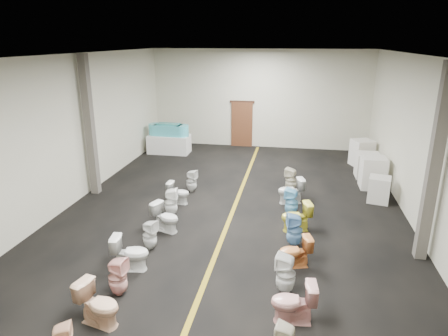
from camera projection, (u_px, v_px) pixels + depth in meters
The scene contains 32 objects.
floor at pixel (231, 215), 11.65m from camera, with size 16.00×16.00×0.00m, color black.
ceiling at pixel (232, 55), 10.26m from camera, with size 16.00×16.00×0.00m, color black.
wall_back at pixel (260, 99), 18.44m from camera, with size 10.00×10.00×0.00m, color beige.
wall_left at pixel (65, 133), 11.81m from camera, with size 16.00×16.00×0.00m, color beige.
wall_right at pixel (426, 149), 10.10m from camera, with size 16.00×16.00×0.00m, color beige.
aisle_stripe at pixel (231, 215), 11.65m from camera, with size 0.12×15.60×0.01m, color olive.
back_door at pixel (242, 124), 18.89m from camera, with size 1.00×0.10×2.10m, color #562D19.
door_frame at pixel (242, 102), 18.57m from camera, with size 1.15×0.08×0.10m, color #331C11.
column_left at pixel (90, 126), 12.70m from camera, with size 0.25×0.25×4.50m, color #59544C.
column_right at pixel (434, 166), 8.74m from camera, with size 0.25×0.25×4.50m, color #59544C.
display_table at pixel (169, 144), 17.93m from camera, with size 1.83×0.91×0.81m, color white.
bathtub at pixel (169, 130), 17.73m from camera, with size 1.86×0.76×0.55m.
appliance_crate_a at pixel (379, 189), 12.51m from camera, with size 0.63×0.63×0.81m, color silver.
appliance_crate_b at pixel (373, 173), 13.65m from camera, with size 0.80×0.80×1.09m, color silver.
appliance_crate_c at pixel (367, 165), 14.74m from camera, with size 0.81×0.81×0.91m, color silver.
appliance_crate_d at pixel (362, 153), 16.08m from camera, with size 0.74×0.74×1.06m, color silver.
toilet_left_2 at pixel (99, 304), 7.09m from camera, with size 0.46×0.81×0.82m, color #E7B792.
toilet_left_3 at pixel (118, 277), 7.92m from camera, with size 0.37×0.38×0.82m, color #EBAAA1.
toilet_left_4 at pixel (131, 253), 8.80m from camera, with size 0.46×0.80×0.82m, color white.
toilet_left_5 at pixel (150, 235), 9.68m from camera, with size 0.34×0.34×0.75m, color white.
toilet_left_6 at pixel (166, 217), 10.60m from camera, with size 0.43×0.76×0.78m, color silver.
toilet_left_7 at pixel (171, 202), 11.51m from camera, with size 0.38×0.38×0.83m, color white.
toilet_left_8 at pixel (178, 193), 12.40m from camera, with size 0.39×0.68×0.70m, color silver.
toilet_left_9 at pixel (192, 181), 13.33m from camera, with size 0.34×0.35×0.76m, color silver.
toilet_right_3 at pixel (293, 303), 7.14m from camera, with size 0.45×0.80×0.81m, color #E39F99.
toilet_right_4 at pixel (286, 274), 7.97m from camera, with size 0.39×0.40×0.86m, color white.
toilet_right_5 at pixel (295, 252), 8.92m from camera, with size 0.41×0.72×0.74m, color #D0793A.
toilet_right_6 at pixel (294, 230), 9.80m from camera, with size 0.39×0.39×0.86m, color #6DA1D0.
toilet_right_7 at pixel (296, 217), 10.60m from camera, with size 0.45×0.79×0.80m, color yellow.
toilet_right_8 at pixel (292, 202), 11.51m from camera, with size 0.37×0.38×0.83m, color #7AC9F0.
toilet_right_9 at pixel (291, 191), 12.40m from camera, with size 0.45×0.80×0.81m, color silver.
toilet_right_10 at pixel (291, 180), 13.35m from camera, with size 0.37×0.38×0.82m, color beige.
Camera 1 is at (1.71, -10.52, 4.90)m, focal length 32.00 mm.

